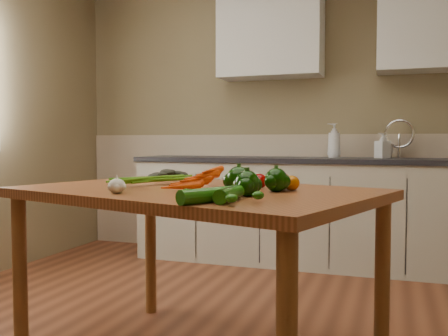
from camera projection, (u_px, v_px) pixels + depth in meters
name	position (u px, v px, depth m)	size (l,w,h in m)	color
room	(184.00, 96.00, 2.36)	(4.04, 5.04, 2.64)	brown
counter_run	(302.00, 210.00, 4.23)	(2.84, 0.64, 1.14)	#B5AE97
upper_cabinets	(342.00, 32.00, 4.18)	(2.15, 0.35, 0.70)	silver
table	(195.00, 209.00, 2.23)	(1.76, 1.40, 0.82)	#98532C
soap_bottle_a	(334.00, 140.00, 4.21)	(0.11, 0.11, 0.29)	silver
soap_bottle_b	(383.00, 145.00, 4.06)	(0.09, 0.10, 0.21)	silver
soap_bottle_c	(384.00, 146.00, 4.12)	(0.15, 0.15, 0.19)	silver
carrot_bunch	(185.00, 179.00, 2.27)	(0.29, 0.22, 0.08)	#E84705
leafy_greens	(168.00, 170.00, 2.75)	(0.22, 0.20, 0.11)	black
garlic_bulb	(117.00, 186.00, 2.01)	(0.07, 0.07, 0.06)	beige
pepper_a	(239.00, 180.00, 2.04)	(0.11, 0.11, 0.11)	black
pepper_b	(276.00, 180.00, 2.08)	(0.10, 0.10, 0.10)	black
pepper_c	(247.00, 184.00, 1.90)	(0.10, 0.10, 0.10)	black
tomato_a	(259.00, 181.00, 2.22)	(0.07, 0.07, 0.07)	#7F0302
tomato_b	(282.00, 181.00, 2.16)	(0.08, 0.08, 0.07)	#B95804
tomato_c	(291.00, 183.00, 2.13)	(0.07, 0.07, 0.07)	#B95804
zucchini_a	(229.00, 194.00, 1.73)	(0.05, 0.05, 0.21)	#144D08
zucchini_b	(208.00, 195.00, 1.70)	(0.05, 0.05, 0.24)	#144D08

